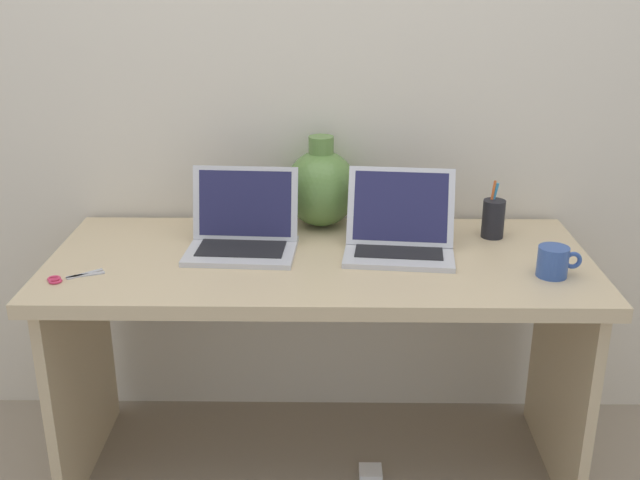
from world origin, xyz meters
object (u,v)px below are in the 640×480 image
(coffee_mug, at_px, (554,262))
(power_brick, at_px, (371,473))
(pen_cup, at_px, (493,218))
(laptop_left, at_px, (243,229))
(green_vase, at_px, (321,187))
(scissors, at_px, (66,278))
(laptop_right, at_px, (400,231))

(coffee_mug, distance_m, power_brick, 0.87)
(coffee_mug, height_order, pen_cup, pen_cup)
(laptop_left, bearing_deg, green_vase, 42.73)
(coffee_mug, relative_size, scissors, 0.84)
(coffee_mug, relative_size, power_brick, 1.69)
(laptop_right, relative_size, pen_cup, 1.92)
(coffee_mug, bearing_deg, power_brick, 172.35)
(coffee_mug, xyz_separation_m, power_brick, (-0.47, 0.06, -0.74))
(green_vase, height_order, coffee_mug, green_vase)
(coffee_mug, bearing_deg, pen_cup, 109.10)
(laptop_left, relative_size, power_brick, 4.59)
(laptop_right, xyz_separation_m, scissors, (-0.90, -0.22, -0.05))
(laptop_right, height_order, scissors, laptop_right)
(laptop_right, bearing_deg, laptop_left, 178.98)
(pen_cup, xyz_separation_m, power_brick, (-0.36, -0.23, -0.75))
(green_vase, bearing_deg, coffee_mug, -32.62)
(laptop_right, distance_m, scissors, 0.93)
(green_vase, xyz_separation_m, coffee_mug, (0.62, -0.40, -0.08))
(laptop_right, xyz_separation_m, pen_cup, (0.29, 0.11, 0.00))
(laptop_right, bearing_deg, coffee_mug, -25.08)
(laptop_left, distance_m, scissors, 0.51)
(pen_cup, height_order, scissors, pen_cup)
(laptop_left, xyz_separation_m, scissors, (-0.45, -0.23, -0.06))
(pen_cup, bearing_deg, coffee_mug, -70.90)
(laptop_left, bearing_deg, power_brick, -18.83)
(laptop_right, relative_size, power_brick, 4.74)
(laptop_right, distance_m, coffee_mug, 0.43)
(green_vase, xyz_separation_m, power_brick, (0.16, -0.34, -0.82))
(coffee_mug, bearing_deg, green_vase, 147.38)
(pen_cup, bearing_deg, laptop_right, -159.01)
(green_vase, height_order, pen_cup, green_vase)
(laptop_left, bearing_deg, coffee_mug, -12.80)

